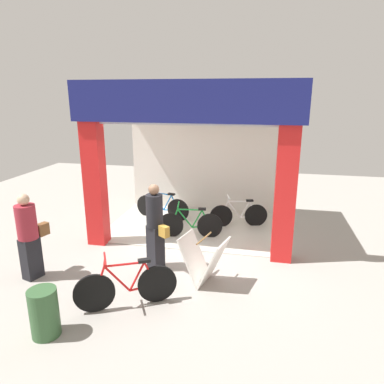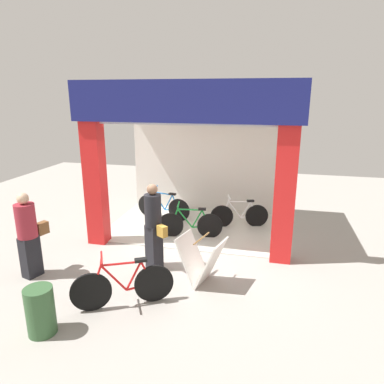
{
  "view_description": "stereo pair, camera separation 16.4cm",
  "coord_description": "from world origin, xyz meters",
  "px_view_note": "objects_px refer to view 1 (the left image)",
  "views": [
    {
      "loc": [
        1.64,
        -6.95,
        3.38
      ],
      "look_at": [
        0.0,
        0.74,
        1.15
      ],
      "focal_mm": 32.59,
      "sensor_mm": 36.0,
      "label": 1
    },
    {
      "loc": [
        1.8,
        -6.92,
        3.38
      ],
      "look_at": [
        0.0,
        0.74,
        1.15
      ],
      "focal_mm": 32.59,
      "sensor_mm": 36.0,
      "label": 2
    }
  ],
  "objects_px": {
    "bicycle_parked_0": "(127,286)",
    "sandwich_board_sign": "(204,260)",
    "pedestrian_0": "(155,226)",
    "bicycle_inside_2": "(190,224)",
    "bicycle_inside_0": "(239,215)",
    "trash_bin": "(44,313)",
    "bicycle_inside_1": "(162,207)",
    "pedestrian_1": "(29,235)"
  },
  "relations": [
    {
      "from": "bicycle_inside_1",
      "to": "bicycle_parked_0",
      "type": "bearing_deg",
      "value": -81.21
    },
    {
      "from": "pedestrian_0",
      "to": "trash_bin",
      "type": "xyz_separation_m",
      "value": [
        -0.95,
        -2.25,
        -0.53
      ]
    },
    {
      "from": "trash_bin",
      "to": "bicycle_inside_2",
      "type": "bearing_deg",
      "value": 71.76
    },
    {
      "from": "bicycle_parked_0",
      "to": "sandwich_board_sign",
      "type": "distance_m",
      "value": 1.47
    },
    {
      "from": "bicycle_parked_0",
      "to": "trash_bin",
      "type": "xyz_separation_m",
      "value": [
        -0.89,
        -0.91,
        -0.0
      ]
    },
    {
      "from": "pedestrian_0",
      "to": "pedestrian_1",
      "type": "height_order",
      "value": "pedestrian_0"
    },
    {
      "from": "bicycle_inside_0",
      "to": "trash_bin",
      "type": "distance_m",
      "value": 5.42
    },
    {
      "from": "sandwich_board_sign",
      "to": "pedestrian_1",
      "type": "bearing_deg",
      "value": -171.76
    },
    {
      "from": "pedestrian_0",
      "to": "trash_bin",
      "type": "bearing_deg",
      "value": -112.82
    },
    {
      "from": "bicycle_parked_0",
      "to": "bicycle_inside_2",
      "type": "bearing_deg",
      "value": 82.35
    },
    {
      "from": "bicycle_inside_0",
      "to": "bicycle_parked_0",
      "type": "bearing_deg",
      "value": -110.57
    },
    {
      "from": "bicycle_inside_2",
      "to": "pedestrian_1",
      "type": "bearing_deg",
      "value": -135.48
    },
    {
      "from": "bicycle_inside_2",
      "to": "sandwich_board_sign",
      "type": "distance_m",
      "value": 2.13
    },
    {
      "from": "bicycle_parked_0",
      "to": "pedestrian_0",
      "type": "distance_m",
      "value": 1.45
    },
    {
      "from": "bicycle_parked_0",
      "to": "sandwich_board_sign",
      "type": "height_order",
      "value": "bicycle_parked_0"
    },
    {
      "from": "pedestrian_1",
      "to": "trash_bin",
      "type": "relative_size",
      "value": 2.27
    },
    {
      "from": "bicycle_inside_0",
      "to": "pedestrian_0",
      "type": "height_order",
      "value": "pedestrian_0"
    },
    {
      "from": "bicycle_inside_1",
      "to": "pedestrian_1",
      "type": "height_order",
      "value": "pedestrian_1"
    },
    {
      "from": "sandwich_board_sign",
      "to": "pedestrian_0",
      "type": "xyz_separation_m",
      "value": [
        -1.03,
        0.36,
        0.44
      ]
    },
    {
      "from": "trash_bin",
      "to": "pedestrian_0",
      "type": "bearing_deg",
      "value": 67.18
    },
    {
      "from": "bicycle_parked_0",
      "to": "pedestrian_1",
      "type": "distance_m",
      "value": 2.24
    },
    {
      "from": "pedestrian_0",
      "to": "trash_bin",
      "type": "height_order",
      "value": "pedestrian_0"
    },
    {
      "from": "bicycle_inside_0",
      "to": "trash_bin",
      "type": "relative_size",
      "value": 2.02
    },
    {
      "from": "pedestrian_1",
      "to": "bicycle_inside_2",
      "type": "bearing_deg",
      "value": 44.52
    },
    {
      "from": "bicycle_inside_1",
      "to": "pedestrian_1",
      "type": "distance_m",
      "value": 3.92
    },
    {
      "from": "bicycle_inside_2",
      "to": "sandwich_board_sign",
      "type": "xyz_separation_m",
      "value": [
        0.69,
        -2.01,
        0.11
      ]
    },
    {
      "from": "bicycle_inside_1",
      "to": "bicycle_parked_0",
      "type": "distance_m",
      "value": 4.16
    },
    {
      "from": "bicycle_inside_0",
      "to": "bicycle_inside_2",
      "type": "height_order",
      "value": "bicycle_inside_2"
    },
    {
      "from": "bicycle_parked_0",
      "to": "bicycle_inside_0",
      "type": "bearing_deg",
      "value": 69.43
    },
    {
      "from": "bicycle_parked_0",
      "to": "pedestrian_0",
      "type": "bearing_deg",
      "value": 87.3
    },
    {
      "from": "bicycle_parked_0",
      "to": "sandwich_board_sign",
      "type": "relative_size",
      "value": 1.6
    },
    {
      "from": "bicycle_inside_0",
      "to": "bicycle_parked_0",
      "type": "height_order",
      "value": "bicycle_parked_0"
    },
    {
      "from": "sandwich_board_sign",
      "to": "bicycle_parked_0",
      "type": "bearing_deg",
      "value": -137.77
    },
    {
      "from": "bicycle_parked_0",
      "to": "trash_bin",
      "type": "height_order",
      "value": "bicycle_parked_0"
    },
    {
      "from": "bicycle_inside_0",
      "to": "bicycle_parked_0",
      "type": "xyz_separation_m",
      "value": [
        -1.49,
        -3.96,
        0.03
      ]
    },
    {
      "from": "bicycle_inside_0",
      "to": "sandwich_board_sign",
      "type": "distance_m",
      "value": 3.0
    },
    {
      "from": "bicycle_inside_0",
      "to": "bicycle_inside_2",
      "type": "relative_size",
      "value": 0.95
    },
    {
      "from": "bicycle_inside_0",
      "to": "sandwich_board_sign",
      "type": "bearing_deg",
      "value": -97.6
    },
    {
      "from": "bicycle_inside_1",
      "to": "pedestrian_1",
      "type": "xyz_separation_m",
      "value": [
        -1.48,
        -3.59,
        0.51
      ]
    },
    {
      "from": "bicycle_inside_1",
      "to": "bicycle_inside_0",
      "type": "bearing_deg",
      "value": -4.11
    },
    {
      "from": "bicycle_inside_1",
      "to": "bicycle_parked_0",
      "type": "height_order",
      "value": "bicycle_parked_0"
    },
    {
      "from": "bicycle_inside_2",
      "to": "bicycle_parked_0",
      "type": "distance_m",
      "value": 3.03
    }
  ]
}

